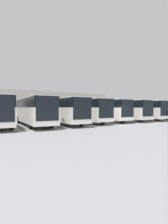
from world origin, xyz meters
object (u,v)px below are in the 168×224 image
(bus_0, at_px, (146,109))
(bus_1, at_px, (136,109))
(bus_4, at_px, (82,110))
(bus_2, at_px, (120,110))
(bus_5, at_px, (61,110))
(bus_3, at_px, (101,110))
(bus_6, at_px, (33,110))

(bus_0, height_order, bus_1, same)
(bus_4, bearing_deg, bus_0, -174.63)
(bus_0, xyz_separation_m, bus_2, (7.64, 0.15, 0.00))
(bus_5, bearing_deg, bus_3, -169.26)
(bus_1, bearing_deg, bus_5, 5.55)
(bus_3, distance_m, bus_6, 11.48)
(bus_0, distance_m, bus_4, 15.29)
(bus_1, relative_size, bus_2, 1.00)
(bus_2, bearing_deg, bus_0, -172.73)
(bus_3, relative_size, bus_6, 1.00)
(bus_1, xyz_separation_m, bus_5, (15.29, -0.16, 0.00))
(bus_5, bearing_deg, bus_2, -172.97)
(bus_1, distance_m, bus_3, 7.68)
(bus_2, bearing_deg, bus_4, 3.47)
(bus_5, xyz_separation_m, bus_6, (3.82, -0.10, 0.00))
(bus_3, xyz_separation_m, bus_5, (7.64, 0.61, 0.00))
(bus_0, relative_size, bus_1, 1.00)
(bus_5, relative_size, bus_6, 1.00)
(bus_2, bearing_deg, bus_1, -178.89)
(bus_4, height_order, bus_6, same)
(bus_1, distance_m, bus_6, 19.11)
(bus_1, bearing_deg, bus_2, 1.11)
(bus_1, relative_size, bus_5, 1.00)
(bus_1, xyz_separation_m, bus_2, (3.82, -0.34, 0.00))
(bus_0, height_order, bus_4, same)
(bus_3, bearing_deg, bus_1, -179.64)
(bus_2, bearing_deg, bus_6, 6.42)
(bus_4, relative_size, bus_6, 1.00)
(bus_6, bearing_deg, bus_2, -173.58)
(bus_5, distance_m, bus_6, 3.82)
(bus_4, bearing_deg, bus_6, 9.36)
(bus_1, bearing_deg, bus_3, 0.36)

